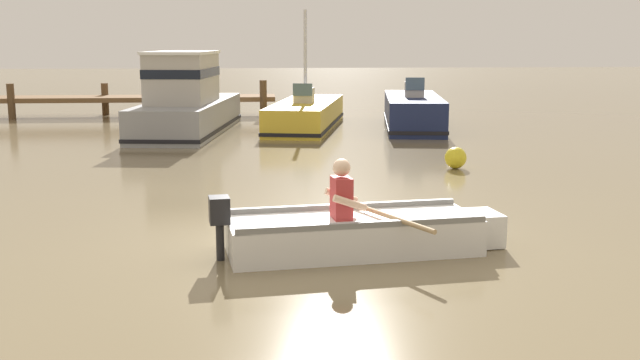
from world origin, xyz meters
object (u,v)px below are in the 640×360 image
at_px(moored_boat_grey, 186,103).
at_px(moored_boat_yellow, 306,115).
at_px(mooring_buoy, 456,158).
at_px(moored_boat_navy, 413,113).
at_px(rowboat_with_person, 358,232).

relative_size(moored_boat_grey, moored_boat_yellow, 1.07).
xyz_separation_m(moored_boat_yellow, mooring_buoy, (2.61, -7.57, -0.15)).
xyz_separation_m(moored_boat_navy, mooring_buoy, (-0.55, -7.15, -0.24)).
xyz_separation_m(moored_boat_grey, moored_boat_yellow, (3.45, 1.10, -0.46)).
distance_m(moored_boat_grey, moored_boat_yellow, 3.65).
distance_m(moored_boat_grey, mooring_buoy, 8.88).
bearing_deg(moored_boat_grey, mooring_buoy, -46.86).
relative_size(rowboat_with_person, moored_boat_grey, 0.56).
bearing_deg(rowboat_with_person, moored_boat_grey, 104.69).
bearing_deg(moored_boat_navy, rowboat_with_person, -104.30).
bearing_deg(moored_boat_navy, moored_boat_yellow, 172.49).
distance_m(moored_boat_grey, moored_boat_navy, 6.66).
relative_size(rowboat_with_person, mooring_buoy, 8.36).
distance_m(moored_boat_yellow, moored_boat_navy, 3.19).
bearing_deg(moored_boat_navy, moored_boat_grey, -174.06).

